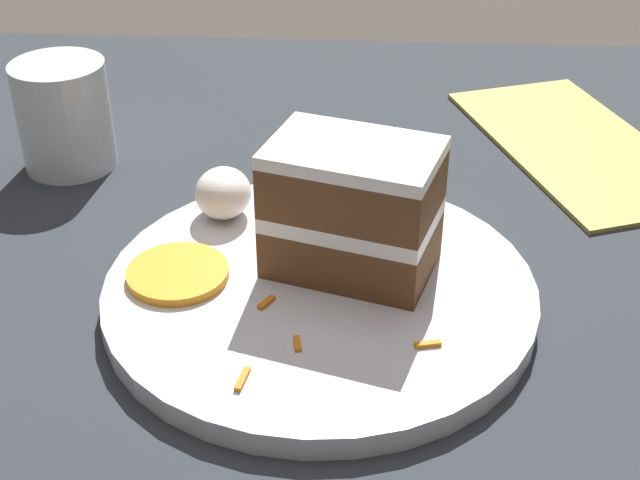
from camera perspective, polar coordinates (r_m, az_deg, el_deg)
ground_plane at (r=0.61m, az=0.70°, el=-5.84°), size 6.00×6.00×0.00m
dining_table at (r=0.61m, az=0.71°, el=-4.93°), size 1.00×0.92×0.02m
plate at (r=0.60m, az=0.00°, el=-3.20°), size 0.29×0.29×0.02m
cake_slice at (r=0.58m, az=2.08°, el=2.04°), size 0.10×0.12×0.09m
cream_dollop at (r=0.66m, az=-6.21°, el=3.02°), size 0.05×0.04×0.04m
orange_garnish at (r=0.60m, az=-9.04°, el=-1.98°), size 0.07×0.07×0.01m
carrot_shreds_scatter at (r=0.57m, az=0.23°, el=-4.23°), size 0.23×0.12×0.00m
drinking_glass at (r=0.78m, az=-15.97°, el=7.25°), size 0.08×0.08×0.09m
menu_card at (r=0.83m, az=16.11°, el=5.85°), size 0.30×0.22×0.00m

